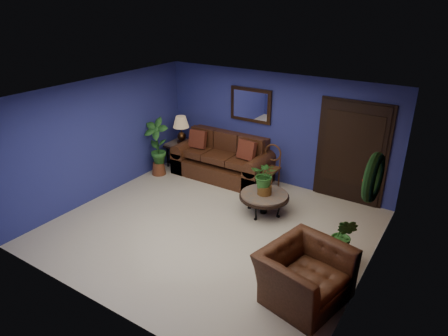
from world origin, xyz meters
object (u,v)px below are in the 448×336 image
Objects in this scene: side_chair at (270,164)px; armchair at (304,275)px; table_lamp at (181,126)px; end_table at (182,148)px; sofa at (224,162)px; coffee_table at (264,196)px.

side_chair reaches higher than armchair.
side_chair is (2.42, 0.07, -0.47)m from table_lamp.
side_chair is (2.42, 0.07, 0.10)m from end_table.
armchair reaches higher than end_table.
side_chair is (1.19, 0.04, 0.22)m from sofa.
coffee_table is 1.50× the size of table_lamp.
sofa reaches higher than side_chair.
table_lamp is at bearing -177.86° from side_chair.
coffee_table is 3.10m from table_lamp.
table_lamp is 2.46m from side_chair.
end_table is 0.57m from table_lamp.
side_chair is at bearing 1.75° from end_table.
coffee_table is 0.98× the size of side_chair.
end_table reaches higher than coffee_table.
end_table is 0.67× the size of side_chair.
table_lamp is (-2.85, 1.02, 0.67)m from coffee_table.
sofa is 1.94m from coffee_table.
table_lamp reaches higher than sofa.
coffee_table is 0.82× the size of armchair.
table_lamp is 5.33m from armchair.
sofa reaches higher than end_table.
side_chair is (-0.43, 1.09, 0.20)m from coffee_table.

